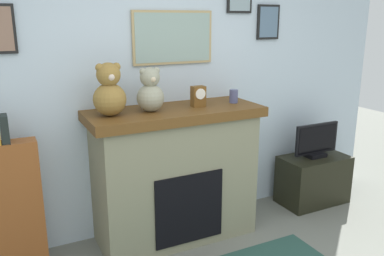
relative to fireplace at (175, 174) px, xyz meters
name	(u,v)px	position (x,y,z in m)	size (l,w,h in m)	color
back_wall	(144,85)	(-0.14, 0.34, 0.72)	(5.20, 0.15, 2.60)	silver
fireplace	(175,174)	(0.00, 0.00, 0.00)	(1.45, 0.61, 1.15)	gray
bookshelf	(8,204)	(-1.31, 0.08, -0.03)	(0.47, 0.16, 1.22)	brown
tv_stand	(313,179)	(1.56, -0.02, -0.33)	(0.70, 0.40, 0.50)	black
television	(316,141)	(1.56, -0.02, 0.08)	(0.52, 0.14, 0.35)	black
candle_jar	(234,96)	(0.56, -0.02, 0.63)	(0.07, 0.07, 0.12)	#4C517A
mantel_clock	(198,96)	(0.21, -0.02, 0.66)	(0.11, 0.08, 0.17)	brown
teddy_bear_grey	(109,92)	(-0.54, -0.02, 0.75)	(0.25, 0.25, 0.40)	olive
teddy_bear_cream	(150,92)	(-0.21, -0.02, 0.73)	(0.22, 0.22, 0.35)	gray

